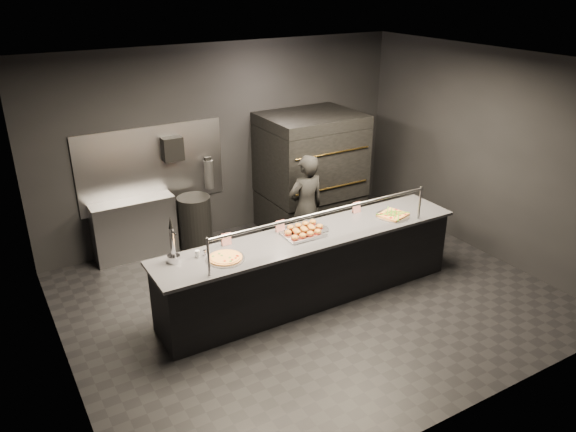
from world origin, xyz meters
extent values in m
plane|color=black|center=(0.00, 0.00, 0.00)|extent=(6.00, 6.00, 0.00)
plane|color=black|center=(0.00, 0.00, 3.00)|extent=(6.00, 6.00, 0.00)
cube|color=black|center=(0.00, 2.50, 1.50)|extent=(6.00, 0.04, 3.00)
cube|color=black|center=(0.00, -2.50, 1.50)|extent=(6.00, 0.04, 3.00)
cube|color=black|center=(-3.00, 0.00, 1.50)|extent=(0.04, 5.00, 3.00)
cube|color=black|center=(3.00, 0.00, 1.50)|extent=(0.04, 5.00, 3.00)
cube|color=#99999E|center=(-1.20, 2.48, 1.30)|extent=(2.20, 0.02, 1.20)
cube|color=black|center=(0.00, 0.00, 0.44)|extent=(4.00, 0.70, 0.88)
cube|color=#333337|center=(0.00, 0.00, 0.90)|extent=(4.10, 0.78, 0.04)
cylinder|color=#99999E|center=(-1.50, -0.30, 1.15)|extent=(0.03, 0.03, 0.45)
cylinder|color=#99999E|center=(1.50, -0.30, 1.15)|extent=(0.03, 0.03, 0.45)
cylinder|color=#99999E|center=(0.00, -0.30, 1.34)|extent=(3.00, 0.04, 0.04)
cube|color=black|center=(1.20, 1.90, 0.30)|extent=(1.50, 1.15, 0.60)
cube|color=black|center=(1.20, 1.90, 0.90)|extent=(1.50, 1.20, 0.55)
cube|color=black|center=(1.20, 1.90, 1.45)|extent=(1.50, 1.20, 0.55)
cube|color=black|center=(1.20, 1.90, 1.82)|extent=(1.50, 1.20, 0.18)
cylinder|color=gold|center=(1.20, 1.28, 0.90)|extent=(1.30, 0.02, 0.02)
cylinder|color=gold|center=(1.20, 1.28, 1.45)|extent=(1.30, 0.02, 0.02)
cube|color=#99999E|center=(-1.60, 2.32, 0.45)|extent=(1.20, 0.35, 0.90)
cube|color=black|center=(-0.90, 2.39, 1.55)|extent=(0.30, 0.20, 0.35)
cylinder|color=#B2B2B7|center=(-0.35, 2.40, 1.05)|extent=(0.14, 0.14, 0.45)
cube|color=black|center=(-0.35, 2.40, 1.30)|extent=(0.10, 0.06, 0.06)
cylinder|color=silver|center=(-1.73, 0.18, 0.96)|extent=(0.15, 0.15, 0.08)
cylinder|color=silver|center=(-1.73, 0.18, 1.15)|extent=(0.05, 0.05, 0.38)
cylinder|color=silver|center=(-1.73, 0.10, 1.32)|extent=(0.02, 0.11, 0.02)
cone|color=black|center=(-1.73, 0.18, 1.41)|extent=(0.05, 0.05, 0.15)
cylinder|color=silver|center=(-1.20, -0.05, 0.93)|extent=(0.45, 0.45, 0.01)
cylinder|color=#E29248|center=(-1.20, -0.05, 0.94)|extent=(0.39, 0.39, 0.02)
cylinder|color=gold|center=(-1.20, -0.05, 0.95)|extent=(0.34, 0.34, 0.01)
cube|color=silver|center=(-0.10, 0.03, 0.93)|extent=(0.50, 0.38, 0.02)
ellipsoid|color=#BA6D27|center=(-0.27, -0.05, 0.97)|extent=(0.09, 0.09, 0.06)
ellipsoid|color=#BA6D27|center=(-0.27, 0.11, 0.97)|extent=(0.09, 0.09, 0.06)
ellipsoid|color=#BA6D27|center=(-0.16, -0.05, 0.97)|extent=(0.09, 0.09, 0.06)
ellipsoid|color=#BA6D27|center=(-0.16, 0.11, 0.97)|extent=(0.09, 0.09, 0.06)
ellipsoid|color=#BA6D27|center=(-0.04, -0.05, 0.97)|extent=(0.09, 0.09, 0.06)
ellipsoid|color=#BA6D27|center=(-0.04, 0.11, 0.97)|extent=(0.09, 0.09, 0.06)
ellipsoid|color=#BA6D27|center=(0.07, -0.05, 0.97)|extent=(0.09, 0.09, 0.06)
ellipsoid|color=#BA6D27|center=(0.07, 0.11, 0.97)|extent=(0.09, 0.09, 0.06)
cube|color=silver|center=(0.01, 0.15, 0.93)|extent=(0.57, 0.49, 0.02)
ellipsoid|color=#BA6D27|center=(-0.16, 0.07, 0.97)|extent=(0.09, 0.09, 0.06)
ellipsoid|color=#BA6D27|center=(-0.16, 0.23, 0.97)|extent=(0.09, 0.09, 0.06)
ellipsoid|color=#BA6D27|center=(-0.05, 0.07, 0.97)|extent=(0.09, 0.09, 0.06)
ellipsoid|color=#BA6D27|center=(-0.05, 0.23, 0.97)|extent=(0.09, 0.09, 0.06)
ellipsoid|color=#BA6D27|center=(0.06, 0.07, 0.97)|extent=(0.09, 0.09, 0.06)
ellipsoid|color=#BA6D27|center=(0.06, 0.23, 0.97)|extent=(0.09, 0.09, 0.06)
ellipsoid|color=#BA6D27|center=(0.17, 0.07, 0.97)|extent=(0.09, 0.09, 0.06)
ellipsoid|color=#BA6D27|center=(0.17, 0.23, 0.97)|extent=(0.09, 0.09, 0.06)
cylinder|color=silver|center=(1.25, -0.07, 0.93)|extent=(0.44, 0.44, 0.01)
cube|color=#E29248|center=(1.25, -0.07, 0.94)|extent=(0.43, 0.40, 0.02)
cube|color=gold|center=(1.25, -0.07, 0.95)|extent=(0.41, 0.38, 0.01)
cube|color=#418D1F|center=(1.25, -0.07, 0.96)|extent=(0.38, 0.36, 0.01)
cylinder|color=silver|center=(-1.45, 0.15, 0.96)|extent=(0.05, 0.05, 0.09)
cylinder|color=silver|center=(-1.36, 0.15, 0.95)|extent=(0.04, 0.04, 0.07)
cube|color=white|center=(-1.03, 0.28, 1.00)|extent=(0.12, 0.04, 0.15)
cube|color=white|center=(-0.29, 0.28, 1.00)|extent=(0.12, 0.04, 0.15)
cube|color=white|center=(0.91, 0.28, 1.00)|extent=(0.12, 0.04, 0.15)
cylinder|color=black|center=(-0.73, 2.13, 0.42)|extent=(0.50, 0.50, 0.84)
imported|color=black|center=(0.57, 1.02, 0.80)|extent=(0.59, 0.39, 1.59)
camera|label=1|loc=(-3.46, -5.30, 3.94)|focal=35.00mm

